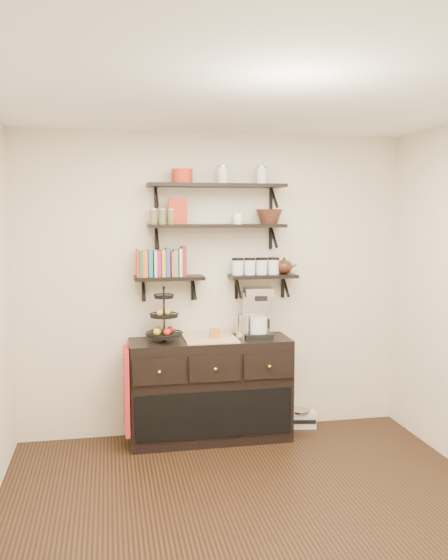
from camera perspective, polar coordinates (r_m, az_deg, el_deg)
floor at (r=4.12m, az=3.76°, el=-22.51°), size 3.50×3.50×0.00m
ceiling at (r=3.68m, az=4.08°, el=17.52°), size 3.50×3.50×0.02m
back_wall at (r=5.35m, az=-0.94°, el=-0.47°), size 3.50×0.02×2.70m
shelf_top at (r=5.19m, az=-0.70°, el=9.06°), size 1.20×0.27×0.23m
shelf_mid at (r=5.19m, az=-0.69°, el=5.20°), size 1.20×0.27×0.23m
shelf_low_left at (r=5.17m, az=-5.30°, el=0.13°), size 0.60×0.25×0.23m
shelf_low_right at (r=5.32m, az=3.74°, el=0.32°), size 0.60×0.25×0.23m
cookbooks at (r=5.15m, az=-5.89°, el=1.63°), size 0.43×0.15×0.26m
glass_canisters at (r=5.30m, az=3.07°, el=1.24°), size 0.43×0.10×0.13m
sideboard at (r=5.30m, az=-1.33°, el=-10.47°), size 1.40×0.50×0.92m
fruit_stand at (r=5.11m, az=-5.75°, el=-4.16°), size 0.31×0.31×0.46m
candle at (r=5.18m, az=-0.89°, el=-5.11°), size 0.08×0.08×0.08m
coffee_maker at (r=5.26m, az=3.20°, el=-3.21°), size 0.26×0.25×0.45m
thermal_carafe at (r=5.20m, az=1.79°, el=-4.47°), size 0.11×0.11×0.22m
apron at (r=5.12m, az=-9.36°, el=-10.47°), size 0.04×0.31×0.72m
radio at (r=5.74m, az=7.38°, el=-13.07°), size 0.30×0.21×0.17m
recipe_box at (r=5.13m, az=-4.48°, el=6.60°), size 0.16×0.07×0.22m
walnut_bowl at (r=5.29m, az=4.37°, el=6.11°), size 0.24×0.24×0.13m
ramekins at (r=5.22m, az=1.33°, el=5.93°), size 0.09×0.09×0.10m
teapot at (r=5.37m, az=5.82°, el=1.40°), size 0.24×0.20×0.15m
red_pot at (r=5.15m, az=-4.05°, el=9.94°), size 0.18×0.18×0.12m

